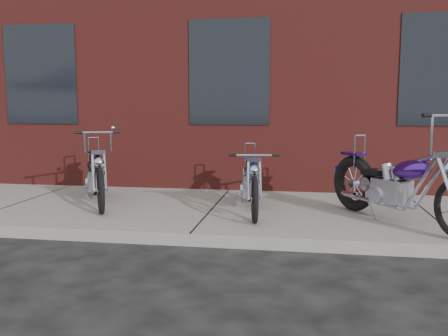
# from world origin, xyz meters

# --- Properties ---
(ground) EXTENTS (120.00, 120.00, 0.00)m
(ground) POSITION_xyz_m (0.00, 0.00, 0.00)
(ground) COLOR black
(ground) RESTS_ON ground
(sidewalk) EXTENTS (22.00, 3.00, 0.15)m
(sidewalk) POSITION_xyz_m (0.00, 1.50, 0.07)
(sidewalk) COLOR slate
(sidewalk) RESTS_ON ground
(building_brick) EXTENTS (22.00, 10.00, 8.00)m
(building_brick) POSITION_xyz_m (0.00, 8.00, 4.00)
(building_brick) COLOR maroon
(building_brick) RESTS_ON ground
(chopper_purple) EXTENTS (1.50, 2.08, 1.38)m
(chopper_purple) POSITION_xyz_m (2.44, 0.95, 0.59)
(chopper_purple) COLOR black
(chopper_purple) RESTS_ON sidewalk
(chopper_blue) EXTENTS (0.55, 2.08, 0.91)m
(chopper_blue) POSITION_xyz_m (0.57, 1.40, 0.53)
(chopper_blue) COLOR black
(chopper_blue) RESTS_ON sidewalk
(chopper_third) EXTENTS (1.11, 2.01, 1.12)m
(chopper_third) POSITION_xyz_m (-1.81, 1.54, 0.55)
(chopper_third) COLOR black
(chopper_third) RESTS_ON sidewalk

